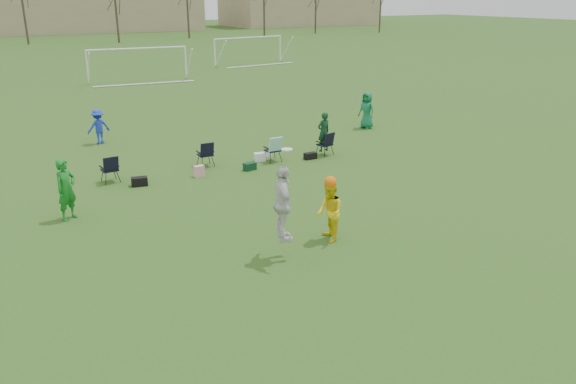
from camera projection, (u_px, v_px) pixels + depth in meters
ground at (319, 252)px, 14.31m from camera, size 260.00×260.00×0.00m
fielder_green_near at (66, 189)px, 16.15m from camera, size 0.80×0.74×1.83m
fielder_blue at (98, 127)px, 24.48m from camera, size 1.07×0.75×1.52m
fielder_green_far at (367, 110)px, 27.28m from camera, size 0.77×0.98×1.77m
center_contest at (305, 207)px, 14.08m from camera, size 2.34×1.40×2.77m
sideline_setup at (250, 150)px, 21.61m from camera, size 9.12×1.77×1.75m
goal_mid at (138, 55)px, 41.88m from camera, size 7.40×0.63×2.46m
goal_right at (249, 43)px, 52.31m from camera, size 7.35×1.14×2.46m
tree_line at (26, 4)px, 70.29m from camera, size 110.28×3.28×11.40m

